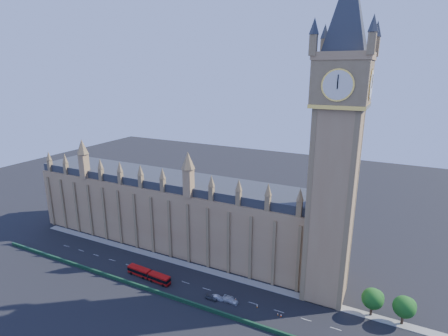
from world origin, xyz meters
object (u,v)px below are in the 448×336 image
at_px(car_grey, 211,297).
at_px(car_silver, 217,298).
at_px(red_bus, 149,275).
at_px(car_white, 230,300).

distance_m(car_grey, car_silver, 1.84).
relative_size(red_bus, car_grey, 4.11).
bearing_deg(red_bus, car_white, 5.48).
height_order(red_bus, car_grey, red_bus).
xyz_separation_m(red_bus, car_silver, (25.78, 0.45, -0.87)).
bearing_deg(car_silver, car_grey, 106.14).
height_order(car_grey, car_silver, car_grey).
distance_m(red_bus, car_white, 29.93).
bearing_deg(car_silver, red_bus, 85.14).
xyz_separation_m(car_grey, car_silver, (1.70, 0.69, -0.06)).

